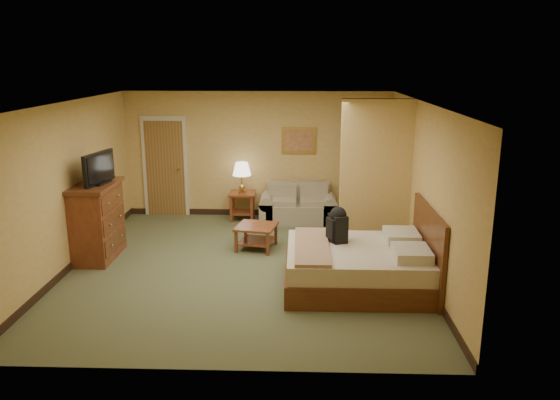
{
  "coord_description": "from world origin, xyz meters",
  "views": [
    {
      "loc": [
        0.84,
        -8.17,
        3.24
      ],
      "look_at": [
        0.54,
        0.6,
        0.96
      ],
      "focal_mm": 35.0,
      "sensor_mm": 36.0,
      "label": 1
    }
  ],
  "objects_px": {
    "loveseat": "(298,209)",
    "bed": "(364,265)",
    "dresser": "(97,221)",
    "coffee_table": "(256,232)"
  },
  "relations": [
    {
      "from": "loveseat",
      "to": "coffee_table",
      "type": "bearing_deg",
      "value": -113.23
    },
    {
      "from": "coffee_table",
      "to": "dresser",
      "type": "bearing_deg",
      "value": -168.48
    },
    {
      "from": "coffee_table",
      "to": "bed",
      "type": "bearing_deg",
      "value": -42.75
    },
    {
      "from": "dresser",
      "to": "bed",
      "type": "xyz_separation_m",
      "value": [
        4.29,
        -1.04,
        -0.32
      ]
    },
    {
      "from": "loveseat",
      "to": "bed",
      "type": "relative_size",
      "value": 0.72
    },
    {
      "from": "bed",
      "to": "dresser",
      "type": "bearing_deg",
      "value": 166.33
    },
    {
      "from": "loveseat",
      "to": "bed",
      "type": "distance_m",
      "value": 3.41
    },
    {
      "from": "loveseat",
      "to": "dresser",
      "type": "xyz_separation_m",
      "value": [
        -3.32,
        -2.22,
        0.38
      ]
    },
    {
      "from": "loveseat",
      "to": "dresser",
      "type": "height_order",
      "value": "dresser"
    },
    {
      "from": "loveseat",
      "to": "bed",
      "type": "xyz_separation_m",
      "value": [
        0.97,
        -3.26,
        0.07
      ]
    }
  ]
}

